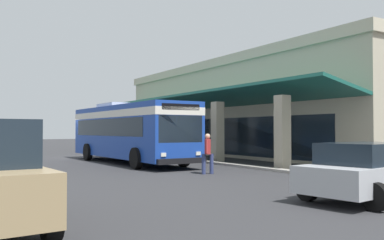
# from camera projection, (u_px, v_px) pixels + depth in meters

# --- Properties ---
(ground) EXTENTS (120.00, 120.00, 0.00)m
(ground) POSITION_uv_depth(u_px,v_px,m) (184.00, 154.00, 31.72)
(ground) COLOR #2D2D30
(curb_strip) EXTENTS (31.20, 0.50, 0.12)m
(curb_strip) POSITION_uv_depth(u_px,v_px,m) (163.00, 157.00, 27.55)
(curb_strip) COLOR #9E998E
(curb_strip) RESTS_ON ground
(plaza_building) EXTENTS (26.30, 15.37, 6.77)m
(plaza_building) POSITION_uv_depth(u_px,v_px,m) (273.00, 110.00, 32.60)
(plaza_building) COLOR #B2A88E
(plaza_building) RESTS_ON ground
(transit_bus) EXTENTS (11.28, 3.05, 3.34)m
(transit_bus) POSITION_uv_depth(u_px,v_px,m) (129.00, 129.00, 23.08)
(transit_bus) COLOR #193D9E
(transit_bus) RESTS_ON ground
(parked_sedan_silver) EXTENTS (2.83, 4.60, 1.47)m
(parked_sedan_silver) POSITION_uv_depth(u_px,v_px,m) (370.00, 170.00, 10.84)
(parked_sedan_silver) COLOR #B2B5BA
(parked_sedan_silver) RESTS_ON ground
(pedestrian) EXTENTS (0.55, 0.53, 1.65)m
(pedestrian) POSITION_uv_depth(u_px,v_px,m) (208.00, 151.00, 17.16)
(pedestrian) COLOR navy
(pedestrian) RESTS_ON ground
(potted_palm) EXTENTS (1.82, 1.80, 3.05)m
(potted_palm) POSITION_uv_depth(u_px,v_px,m) (145.00, 145.00, 33.34)
(potted_palm) COLOR #4C4742
(potted_palm) RESTS_ON ground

